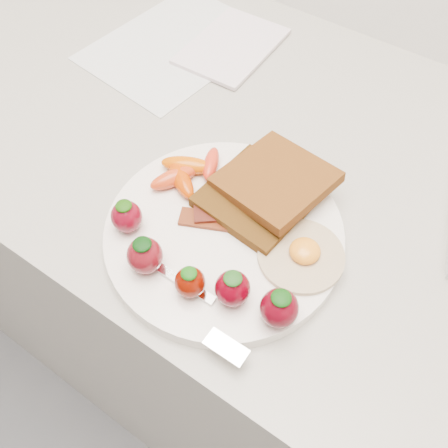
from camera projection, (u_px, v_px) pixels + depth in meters
The scene contains 11 objects.
counter at pixel (262, 308), 1.02m from camera, with size 2.00×0.60×0.90m, color gray.
plate at pixel (224, 234), 0.57m from camera, with size 0.27×0.27×0.02m, color white.
toast_lower at pixel (257, 198), 0.58m from camera, with size 0.11×0.11×0.01m, color black.
toast_upper at pixel (276, 180), 0.57m from camera, with size 0.11×0.11×0.01m, color #3D1B08.
fried_egg at pixel (302, 254), 0.53m from camera, with size 0.11×0.11×0.02m.
bacon_strips at pixel (231, 219), 0.56m from camera, with size 0.11×0.09×0.01m.
baby_carrots at pixel (187, 172), 0.59m from camera, with size 0.08×0.10×0.02m.
strawberries at pixel (196, 270), 0.50m from camera, with size 0.23×0.07×0.05m.
fork at pixel (196, 307), 0.50m from camera, with size 0.16×0.05×0.00m.
paper_sheet at pixel (176, 45), 0.78m from camera, with size 0.20×0.27×0.00m, color silver.
notepad at pixel (232, 46), 0.77m from camera, with size 0.12×0.17×0.01m, color silver.
Camera 1 is at (0.19, 1.29, 1.38)m, focal length 40.00 mm.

